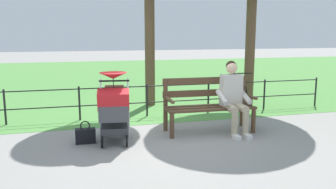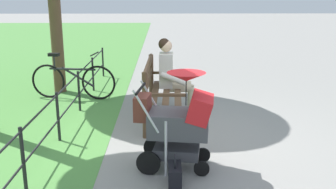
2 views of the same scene
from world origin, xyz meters
name	(u,v)px [view 1 (image 1 of 2)]	position (x,y,z in m)	size (l,w,h in m)	color
ground_plane	(165,136)	(0.00, 0.00, 0.00)	(60.00, 60.00, 0.00)	gray
grass_lawn	(111,76)	(0.00, -8.80, 0.00)	(40.00, 16.00, 0.01)	#518E42
park_bench	(208,102)	(-0.84, -0.12, 0.53)	(1.61, 0.64, 0.96)	brown
person_on_bench	(233,95)	(-1.23, 0.11, 0.68)	(0.54, 0.74, 1.28)	tan
stroller	(114,106)	(0.87, 0.13, 0.59)	(0.61, 0.94, 1.15)	black
handbag	(85,135)	(1.34, 0.07, 0.13)	(0.32, 0.14, 0.37)	black
park_fence	(160,96)	(-0.29, -1.50, 0.42)	(8.39, 0.04, 0.70)	black
bicycle	(235,93)	(-2.19, -1.78, 0.36)	(0.44, 1.65, 0.89)	black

